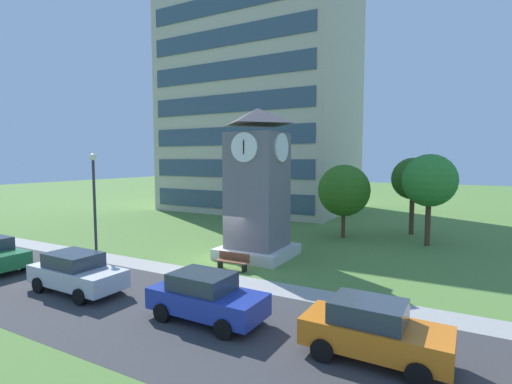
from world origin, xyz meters
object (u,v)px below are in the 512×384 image
tree_streetside (344,190)px  parked_car_silver (76,272)px  clock_tower (258,192)px  parked_car_orange (373,330)px  street_lamp (94,197)px  parked_car_blue (206,297)px  tree_by_building (429,181)px  tree_near_tower (413,179)px  park_bench (233,261)px

tree_streetside → parked_car_silver: tree_streetside is taller
clock_tower → parked_car_orange: (8.32, -8.57, -2.92)m
street_lamp → parked_car_silver: (2.50, -3.01, -2.85)m
clock_tower → parked_car_blue: bearing=-73.4°
tree_by_building → tree_near_tower: 3.83m
street_lamp → parked_car_orange: 15.32m
tree_near_tower → clock_tower: bearing=-122.3°
clock_tower → parked_car_orange: clock_tower is taller
park_bench → tree_streetside: bearing=75.5°
parked_car_silver → tree_streetside: bearing=67.5°
clock_tower → parked_car_silver: 10.26m
park_bench → tree_near_tower: 16.45m
clock_tower → tree_near_tower: size_ratio=1.48×
park_bench → parked_car_silver: 7.29m
street_lamp → tree_near_tower: street_lamp is taller
tree_near_tower → parked_car_orange: bearing=-86.7°
tree_streetside → clock_tower: bearing=-110.8°
tree_streetside → parked_car_orange: size_ratio=1.30×
tree_by_building → tree_streetside: bearing=-179.6°
tree_by_building → parked_car_orange: tree_by_building is taller
park_bench → tree_streetside: size_ratio=0.34×
clock_tower → parked_car_blue: 9.53m
parked_car_blue → park_bench: bearing=113.1°
park_bench → parked_car_silver: size_ratio=0.40×
tree_near_tower → parked_car_orange: (1.13, -19.94, -3.36)m
park_bench → parked_car_orange: (8.16, -5.55, 0.40)m
tree_streetside → tree_near_tower: bearing=40.4°
tree_streetside → parked_car_silver: bearing=-112.5°
tree_near_tower → parked_car_silver: tree_near_tower is taller
clock_tower → parked_car_silver: clock_tower is taller
parked_car_blue → tree_by_building: bearing=70.1°
park_bench → tree_streetside: 11.53m
street_lamp → tree_streetside: size_ratio=1.13×
parked_car_blue → parked_car_orange: size_ratio=1.04×
street_lamp → tree_near_tower: size_ratio=1.03×
tree_streetside → tree_near_tower: 5.63m
tree_streetside → tree_near_tower: tree_near_tower is taller
street_lamp → tree_streetside: bearing=55.5°
tree_near_tower → tree_by_building: bearing=-69.0°
park_bench → street_lamp: bearing=-156.1°
clock_tower → tree_streetside: clock_tower is taller
tree_by_building → parked_car_blue: size_ratio=1.42×
park_bench → tree_by_building: tree_by_building is taller
parked_car_blue → tree_near_tower: bearing=77.1°
park_bench → street_lamp: 7.99m
street_lamp → parked_car_blue: bearing=-16.6°
parked_car_silver → parked_car_orange: (12.33, 0.41, -0.00)m
park_bench → street_lamp: street_lamp is taller
park_bench → street_lamp: size_ratio=0.30×
parked_car_silver → tree_near_tower: bearing=61.2°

